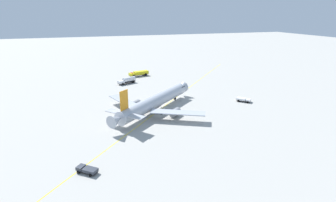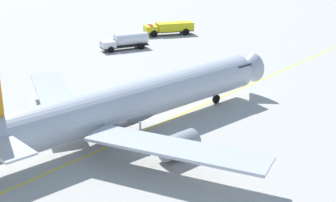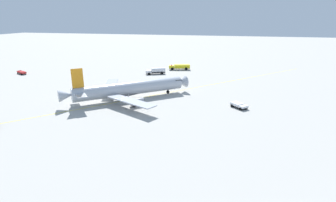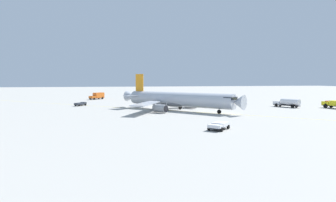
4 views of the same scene
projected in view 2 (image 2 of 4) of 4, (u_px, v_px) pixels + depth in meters
ground_plane at (116, 140)px, 49.28m from camera, size 600.00×600.00×0.00m
airliner_main at (128, 105)px, 50.08m from camera, size 30.41×33.55×10.97m
fire_tender_truck at (170, 27)px, 99.00m from camera, size 5.47×10.51×2.50m
fuel_tanker_truck at (127, 41)px, 86.77m from camera, size 5.72×8.87×2.87m
taxiway_centreline at (121, 141)px, 49.08m from camera, size 139.74×125.96×0.01m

